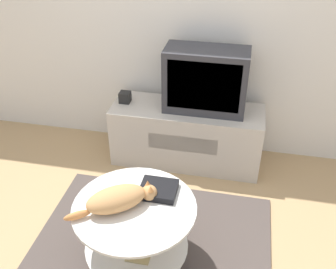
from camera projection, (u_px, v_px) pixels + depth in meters
ground_plane at (148, 257)px, 2.67m from camera, size 12.00×12.00×0.00m
wall_back at (188, 6)px, 3.14m from camera, size 8.00×0.05×2.60m
rug at (148, 256)px, 2.67m from camera, size 1.63×1.45×0.02m
tv_stand at (187, 135)px, 3.45m from camera, size 1.29×0.44×0.53m
tv at (206, 80)px, 3.16m from camera, size 0.67×0.31×0.53m
speaker at (125, 97)px, 3.38m from camera, size 0.09×0.09×0.09m
coffee_table at (136, 226)px, 2.45m from camera, size 0.75×0.75×0.49m
dvd_box at (158, 190)px, 2.45m from camera, size 0.23×0.20×0.05m
cat at (118, 199)px, 2.31m from camera, size 0.49×0.37×0.14m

